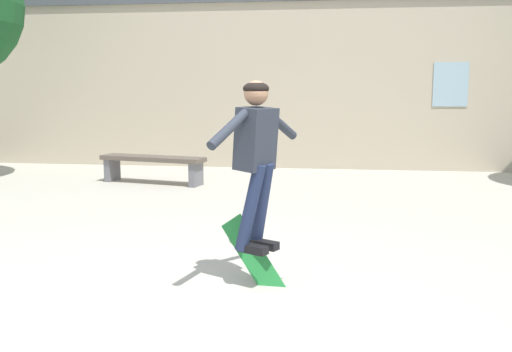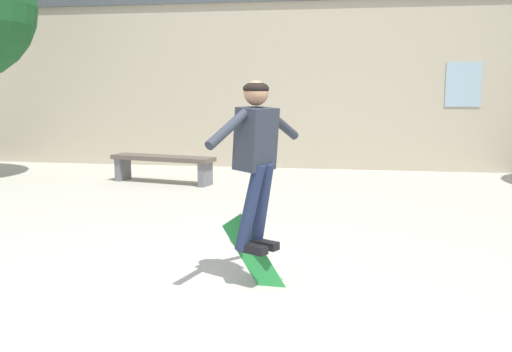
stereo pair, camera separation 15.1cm
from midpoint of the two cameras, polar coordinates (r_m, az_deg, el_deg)
ground_plane at (r=4.55m, az=-7.73°, el=-13.50°), size 40.00×40.00×0.00m
building_backdrop at (r=12.53m, az=2.37°, el=9.80°), size 16.57×0.52×4.87m
park_bench at (r=10.57m, az=-10.70°, el=1.27°), size 2.03×0.85×0.50m
skater at (r=4.84m, az=-0.88°, el=2.65°), size 0.64×1.14×1.46m
skateboard_flipping at (r=5.12m, az=-0.97°, el=-8.28°), size 0.64×0.27×0.77m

